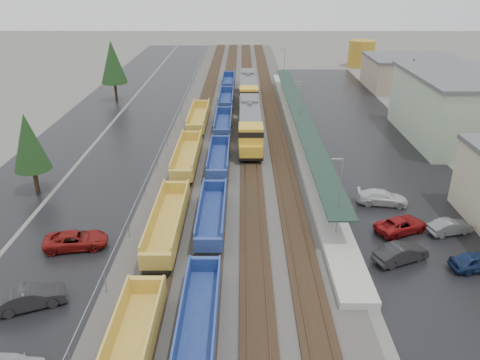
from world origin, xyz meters
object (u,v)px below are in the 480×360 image
object	(u,v)px
parked_car_east_a	(401,253)
parked_car_east_d	(478,262)
parked_car_east_e	(450,227)
parked_car_west_c	(76,240)
parked_car_east_b	(401,225)
well_string_blue	(219,159)
well_string_yellow	(168,223)
parked_car_east_c	(382,198)
locomotive_trail	(248,90)
parked_car_west_b	(30,298)
locomotive_lead	(250,124)
storage_tank	(361,54)

from	to	relation	value
parked_car_east_a	parked_car_east_d	world-z (taller)	parked_car_east_a
parked_car_east_d	parked_car_east_e	bearing A→B (deg)	-8.39
parked_car_west_c	parked_car_east_b	bearing A→B (deg)	-94.55
well_string_blue	parked_car_east_e	distance (m)	27.55
well_string_yellow	parked_car_east_c	bearing A→B (deg)	16.06
well_string_yellow	well_string_blue	bearing A→B (deg)	76.22
locomotive_trail	parked_car_west_b	xyz separation A→B (m)	(-16.58, -57.78, -1.68)
parked_car_west_c	parked_car_east_d	xyz separation A→B (m)	(34.16, -3.19, 0.01)
well_string_blue	parked_car_west_b	size ratio (longest dim) A/B	20.15
well_string_blue	parked_car_east_b	bearing A→B (deg)	-41.45
well_string_yellow	parked_car_west_b	xyz separation A→B (m)	(-8.58, -10.43, -0.36)
locomotive_lead	locomotive_trail	bearing A→B (deg)	90.00
storage_tank	parked_car_west_b	world-z (taller)	storage_tank
locomotive_lead	well_string_yellow	distance (m)	27.57
parked_car_east_e	parked_car_east_a	bearing A→B (deg)	111.89
well_string_blue	parked_car_east_a	size ratio (longest dim) A/B	20.68
well_string_blue	locomotive_lead	bearing A→B (deg)	68.28
parked_car_east_e	parked_car_west_c	bearing A→B (deg)	78.84
parked_car_west_b	parked_car_east_c	size ratio (longest dim) A/B	0.95
locomotive_lead	parked_car_east_d	distance (m)	36.85
well_string_yellow	parked_car_west_c	xyz separation A→B (m)	(-7.86, -2.40, -0.41)
parked_car_west_b	parked_car_east_d	distance (m)	35.21
parked_car_east_b	locomotive_lead	bearing A→B (deg)	3.60
parked_car_east_a	parked_car_east_b	xyz separation A→B (m)	(1.58, 4.92, -0.08)
storage_tank	parked_car_east_a	bearing A→B (deg)	-100.78
well_string_blue	parked_car_west_b	xyz separation A→B (m)	(-12.58, -26.74, -0.29)
storage_tank	parked_car_east_e	bearing A→B (deg)	-97.30
parked_car_east_d	parked_car_east_a	bearing A→B (deg)	70.99
locomotive_lead	locomotive_trail	size ratio (longest dim) A/B	1.00
parked_car_east_c	storage_tank	bearing A→B (deg)	-3.65
parked_car_west_c	parked_car_east_b	size ratio (longest dim) A/B	1.06
locomotive_lead	parked_car_east_d	size ratio (longest dim) A/B	4.59
well_string_yellow	parked_car_east_a	distance (m)	20.79
locomotive_trail	storage_tank	size ratio (longest dim) A/B	3.21
well_string_blue	parked_car_west_c	world-z (taller)	well_string_blue
well_string_yellow	parked_car_east_e	size ratio (longest dim) A/B	19.36
locomotive_lead	parked_car_east_d	world-z (taller)	locomotive_lead
parked_car_west_b	locomotive_lead	bearing A→B (deg)	-47.66
well_string_blue	storage_tank	size ratio (longest dim) A/B	15.45
well_string_blue	parked_car_east_d	distance (m)	31.26
locomotive_trail	parked_car_west_b	distance (m)	60.13
parked_car_east_c	parked_car_east_b	bearing A→B (deg)	-170.14
parked_car_east_b	storage_tank	bearing A→B (deg)	-35.01
locomotive_trail	parked_car_east_b	xyz separation A→B (m)	(13.89, -46.84, -1.78)
well_string_yellow	storage_tank	bearing A→B (deg)	66.02
well_string_yellow	well_string_blue	world-z (taller)	well_string_yellow
parked_car_west_b	locomotive_trail	bearing A→B (deg)	-39.40
parked_car_east_a	parked_car_east_c	xyz separation A→B (m)	(1.36, 10.65, -0.04)
storage_tank	parked_car_east_b	bearing A→B (deg)	-100.35
storage_tank	parked_car_east_a	world-z (taller)	storage_tank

